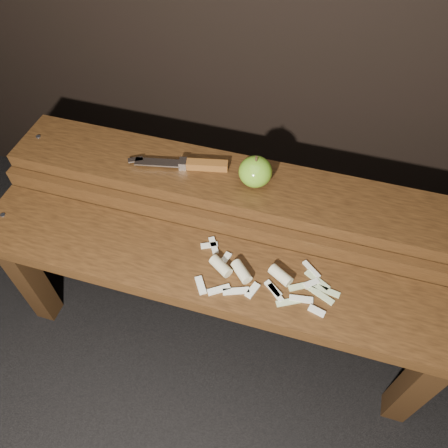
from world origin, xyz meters
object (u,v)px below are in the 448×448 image
(bench_front_tier, at_px, (210,286))
(bench_rear_tier, at_px, (235,202))
(apple, at_px, (255,172))
(knife, at_px, (194,164))

(bench_front_tier, height_order, bench_rear_tier, bench_rear_tier)
(bench_rear_tier, xyz_separation_m, apple, (0.05, 0.00, 0.12))
(apple, bearing_deg, bench_front_tier, -101.44)
(bench_front_tier, distance_m, bench_rear_tier, 0.23)
(apple, distance_m, knife, 0.16)
(bench_front_tier, distance_m, knife, 0.31)
(bench_front_tier, height_order, knife, knife)
(apple, xyz_separation_m, knife, (-0.16, 0.01, -0.03))
(bench_front_tier, bearing_deg, knife, 115.39)
(bench_rear_tier, distance_m, apple, 0.13)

